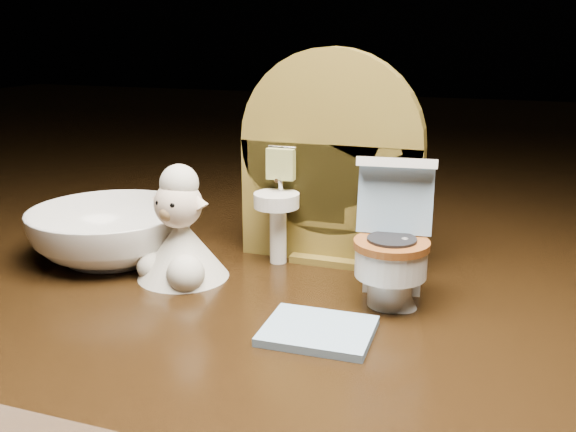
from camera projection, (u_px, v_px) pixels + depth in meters
name	position (u px, v px, depth m)	size (l,w,h in m)	color
backdrop_panel	(329.00, 171.00, 0.45)	(0.13, 0.05, 0.15)	brown
toy_toilet	(393.00, 249.00, 0.39)	(0.05, 0.06, 0.09)	white
bath_mat	(318.00, 331.00, 0.35)	(0.06, 0.05, 0.00)	#85A9C8
toilet_brush	(402.00, 290.00, 0.38)	(0.02, 0.02, 0.04)	white
plush_lamb	(180.00, 239.00, 0.43)	(0.06, 0.06, 0.08)	beige
ceramic_bowl	(112.00, 234.00, 0.47)	(0.12, 0.12, 0.04)	white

